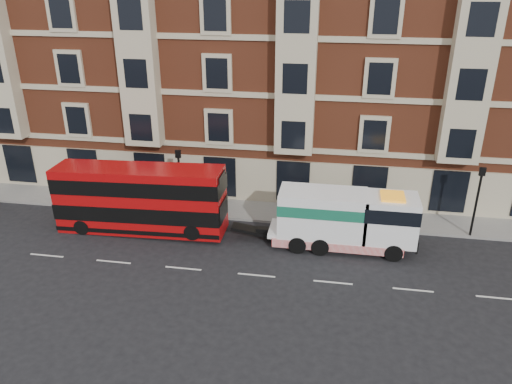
{
  "coord_description": "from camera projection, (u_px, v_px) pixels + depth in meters",
  "views": [
    {
      "loc": [
        3.68,
        -21.93,
        14.69
      ],
      "look_at": [
        -0.7,
        4.0,
        3.01
      ],
      "focal_mm": 35.0,
      "sensor_mm": 36.0,
      "label": 1
    }
  ],
  "objects": [
    {
      "name": "pedestrian",
      "position": [
        90.0,
        194.0,
        33.59
      ],
      "size": [
        0.68,
        0.59,
        1.56
      ],
      "primitive_type": "imported",
      "rotation": [
        0.0,
        0.0,
        -0.48
      ],
      "color": "black",
      "rests_on": "sidewalk"
    },
    {
      "name": "lamp_post_east",
      "position": [
        477.0,
        197.0,
        28.96
      ],
      "size": [
        0.35,
        0.15,
        4.35
      ],
      "color": "black",
      "rests_on": "sidewalk"
    },
    {
      "name": "sidewalk",
      "position": [
        275.0,
        212.0,
        33.01
      ],
      "size": [
        90.0,
        3.0,
        0.15
      ],
      "primitive_type": "cube",
      "color": "slate",
      "rests_on": "ground"
    },
    {
      "name": "tow_truck",
      "position": [
        343.0,
        219.0,
        28.25
      ],
      "size": [
        8.21,
        2.43,
        3.42
      ],
      "color": "white",
      "rests_on": "ground"
    },
    {
      "name": "victorian_terrace",
      "position": [
        298.0,
        42.0,
        35.64
      ],
      "size": [
        45.0,
        12.0,
        20.4
      ],
      "color": "brown",
      "rests_on": "ground"
    },
    {
      "name": "double_decker_bus",
      "position": [
        140.0,
        198.0,
        29.92
      ],
      "size": [
        10.26,
        2.35,
        4.15
      ],
      "color": "#AB090B",
      "rests_on": "ground"
    },
    {
      "name": "ground",
      "position": [
        256.0,
        275.0,
        26.28
      ],
      "size": [
        120.0,
        120.0,
        0.0
      ],
      "primitive_type": "plane",
      "color": "black",
      "rests_on": "ground"
    },
    {
      "name": "lamp_post_west",
      "position": [
        180.0,
        177.0,
        31.7
      ],
      "size": [
        0.35,
        0.15,
        4.35
      ],
      "color": "black",
      "rests_on": "sidewalk"
    }
  ]
}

